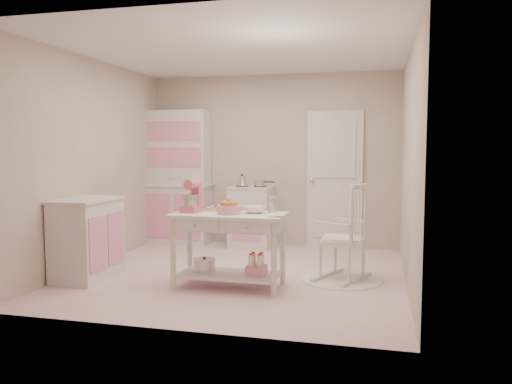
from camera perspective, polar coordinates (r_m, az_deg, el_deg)
room_shell at (r=5.82m, az=-1.95°, el=6.60°), size 3.84×3.84×2.62m
door at (r=7.51m, az=8.97°, el=1.39°), size 0.82×0.05×2.04m
hutch at (r=7.88m, az=-8.96°, el=1.70°), size 1.06×0.50×2.08m
stove at (r=7.51m, az=-0.56°, el=-2.85°), size 0.62×0.57×0.92m
base_cabinet at (r=6.01m, az=-18.76°, el=-5.08°), size 0.54×0.84×0.92m
lace_rug at (r=5.82m, az=9.75°, el=-9.79°), size 0.92×0.92×0.01m
rocking_chair at (r=5.71m, az=9.83°, el=-4.50°), size 0.73×0.85×1.10m
work_table at (r=5.36m, az=-3.11°, el=-6.69°), size 1.20×0.60×0.80m
stand_mixer at (r=5.43m, az=-7.32°, el=-0.49°), size 0.23×0.30×0.34m
cookie_tray at (r=5.51m, az=-4.08°, el=-2.08°), size 0.34×0.24×0.02m
bread_basket at (r=5.23m, az=-3.08°, el=-2.03°), size 0.25×0.25×0.09m
mixing_bowl at (r=5.29m, az=-0.18°, el=-2.04°), size 0.23×0.23×0.07m
metal_pitcher at (r=5.33m, az=1.90°, el=-1.47°), size 0.10×0.10×0.17m
recipe_book at (r=5.06m, az=1.36°, el=-2.67°), size 0.19×0.23×0.02m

